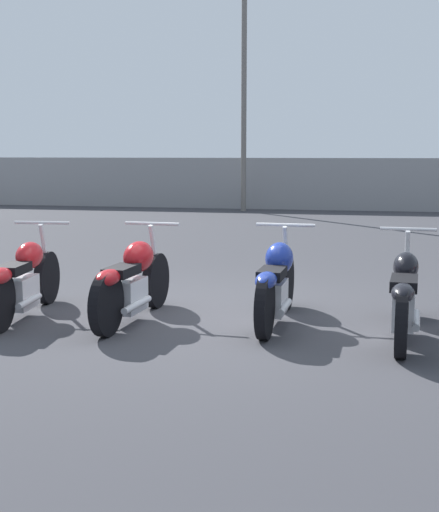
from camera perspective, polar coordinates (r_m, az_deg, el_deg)
The scene contains 7 objects.
ground_plane at distance 7.83m, azimuth -0.06°, elevation -4.75°, with size 60.00×60.00×0.00m, color #38383D.
fence_back at distance 22.23m, azimuth 8.05°, elevation 5.71°, with size 40.00×0.04×1.60m.
light_pole_left at distance 21.83m, azimuth 1.98°, elevation 15.72°, with size 0.70×0.35×7.81m.
motorcycle_slot_1 at distance 7.93m, azimuth -15.42°, elevation -1.83°, with size 0.65×1.98×0.99m.
motorcycle_slot_2 at distance 7.52m, azimuth -7.00°, elevation -1.96°, with size 0.64×1.98×1.00m.
motorcycle_slot_3 at distance 7.40m, azimuth 4.56°, elevation -2.16°, with size 0.66×1.99×0.99m.
motorcycle_slot_4 at distance 7.03m, azimuth 14.58°, elevation -3.12°, with size 0.57×2.15×0.99m.
Camera 1 is at (1.62, -7.46, 1.77)m, focal length 50.00 mm.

